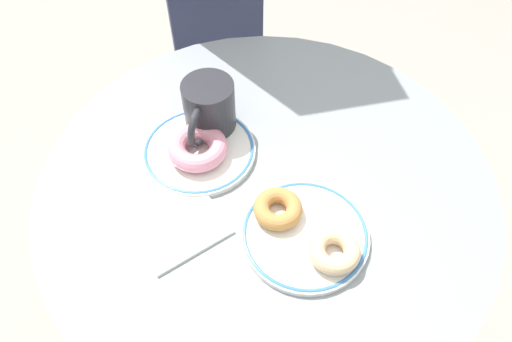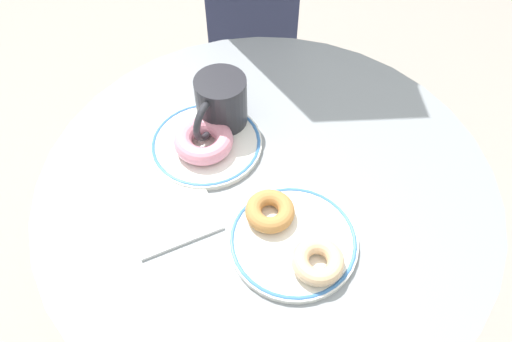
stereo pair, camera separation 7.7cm
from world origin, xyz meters
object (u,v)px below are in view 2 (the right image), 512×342
plate_left (206,144)px  plate_right (293,241)px  coffee_mug (220,104)px  donut_old_fashioned (270,211)px  cafe_table (265,238)px  donut_pink_frosted (204,141)px  donut_glazed (318,261)px  paper_napkin (169,208)px

plate_left → plate_right: size_ratio=1.00×
coffee_mug → donut_old_fashioned: bearing=-13.9°
cafe_table → coffee_mug: (-0.15, 0.01, 0.25)m
donut_pink_frosted → donut_glazed: donut_pink_frosted is taller
donut_old_fashioned → plate_right: bearing=4.1°
donut_glazed → coffee_mug: (-0.32, 0.05, 0.03)m
donut_pink_frosted → donut_old_fashioned: donut_pink_frosted is taller
plate_left → donut_glazed: (0.30, 0.00, 0.02)m
plate_left → paper_napkin: bearing=-57.6°
paper_napkin → donut_glazed: bearing=29.1°
plate_left → coffee_mug: 0.07m
plate_left → donut_old_fashioned: size_ratio=2.56×
plate_right → paper_napkin: plate_right is taller
plate_right → donut_pink_frosted: bearing=-177.4°
donut_pink_frosted → donut_old_fashioned: size_ratio=1.34×
cafe_table → donut_old_fashioned: donut_old_fashioned is taller
cafe_table → plate_left: plate_left is taller
donut_glazed → coffee_mug: coffee_mug is taller
donut_pink_frosted → coffee_mug: coffee_mug is taller
cafe_table → paper_napkin: paper_napkin is taller
donut_old_fashioned → paper_napkin: bearing=-133.4°
plate_right → donut_old_fashioned: size_ratio=2.57×
plate_right → donut_glazed: (0.05, 0.00, 0.02)m
plate_left → donut_old_fashioned: 0.19m
cafe_table → donut_glazed: size_ratio=10.06×
donut_old_fashioned → paper_napkin: 0.16m
plate_left → donut_old_fashioned: bearing=-0.6°
plate_left → coffee_mug: size_ratio=1.53×
donut_old_fashioned → coffee_mug: coffee_mug is taller
paper_napkin → plate_left: bearing=122.4°
donut_pink_frosted → plate_left: bearing=132.9°
plate_right → donut_old_fashioned: 0.06m
cafe_table → paper_napkin: 0.27m
cafe_table → donut_glazed: bearing=-13.2°
plate_right → cafe_table: bearing=161.1°
plate_right → coffee_mug: bearing=169.6°
donut_pink_frosted → donut_old_fashioned: 0.18m
donut_pink_frosted → paper_napkin: bearing=-58.6°
donut_glazed → paper_napkin: (-0.22, -0.12, -0.02)m
paper_napkin → coffee_mug: (-0.10, 0.17, 0.05)m
donut_pink_frosted → paper_napkin: size_ratio=0.71×
plate_right → coffee_mug: size_ratio=1.53×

